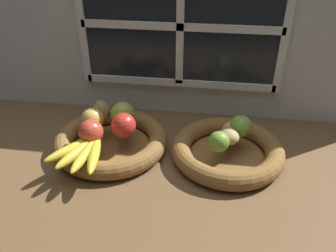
{
  "coord_description": "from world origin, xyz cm",
  "views": [
    {
      "loc": [
        11.15,
        -77.96,
        60.64
      ],
      "look_at": [
        -0.4,
        3.33,
        9.45
      ],
      "focal_mm": 36.33,
      "sensor_mm": 36.0,
      "label": 1
    }
  ],
  "objects_px": {
    "apple_green_back": "(123,114)",
    "apple_red_right": "(123,125)",
    "pear_brown": "(102,112)",
    "lime_near": "(219,142)",
    "lime_far": "(241,126)",
    "potato_large": "(229,136)",
    "banana_bunch_front": "(83,151)",
    "fruit_bowl_right": "(227,151)",
    "apple_golden_left": "(92,119)",
    "fruit_bowl_left": "(111,141)",
    "apple_red_front": "(91,132)",
    "potato_back": "(236,128)"
  },
  "relations": [
    {
      "from": "apple_golden_left",
      "to": "lime_near",
      "type": "xyz_separation_m",
      "value": [
        0.38,
        -0.06,
        -0.0
      ]
    },
    {
      "from": "potato_large",
      "to": "lime_near",
      "type": "xyz_separation_m",
      "value": [
        -0.03,
        -0.04,
        0.01
      ]
    },
    {
      "from": "fruit_bowl_left",
      "to": "fruit_bowl_right",
      "type": "relative_size",
      "value": 1.05
    },
    {
      "from": "fruit_bowl_right",
      "to": "fruit_bowl_left",
      "type": "bearing_deg",
      "value": 180.0
    },
    {
      "from": "apple_red_right",
      "to": "pear_brown",
      "type": "distance_m",
      "value": 0.11
    },
    {
      "from": "potato_back",
      "to": "lime_near",
      "type": "distance_m",
      "value": 0.1
    },
    {
      "from": "apple_red_right",
      "to": "lime_far",
      "type": "bearing_deg",
      "value": 8.73
    },
    {
      "from": "pear_brown",
      "to": "lime_far",
      "type": "bearing_deg",
      "value": -2.24
    },
    {
      "from": "banana_bunch_front",
      "to": "potato_back",
      "type": "distance_m",
      "value": 0.44
    },
    {
      "from": "apple_red_right",
      "to": "banana_bunch_front",
      "type": "bearing_deg",
      "value": -127.6
    },
    {
      "from": "fruit_bowl_right",
      "to": "apple_red_right",
      "type": "relative_size",
      "value": 4.44
    },
    {
      "from": "apple_red_front",
      "to": "potato_back",
      "type": "bearing_deg",
      "value": 14.07
    },
    {
      "from": "apple_green_back",
      "to": "apple_red_right",
      "type": "bearing_deg",
      "value": -74.04
    },
    {
      "from": "apple_red_front",
      "to": "apple_golden_left",
      "type": "height_order",
      "value": "apple_red_front"
    },
    {
      "from": "lime_far",
      "to": "apple_golden_left",
      "type": "bearing_deg",
      "value": -176.83
    },
    {
      "from": "apple_golden_left",
      "to": "pear_brown",
      "type": "relative_size",
      "value": 0.9
    },
    {
      "from": "fruit_bowl_left",
      "to": "apple_red_front",
      "type": "distance_m",
      "value": 0.09
    },
    {
      "from": "banana_bunch_front",
      "to": "potato_large",
      "type": "height_order",
      "value": "potato_large"
    },
    {
      "from": "apple_red_front",
      "to": "apple_golden_left",
      "type": "relative_size",
      "value": 1.05
    },
    {
      "from": "pear_brown",
      "to": "apple_red_right",
      "type": "bearing_deg",
      "value": -38.09
    },
    {
      "from": "apple_red_front",
      "to": "banana_bunch_front",
      "type": "height_order",
      "value": "apple_red_front"
    },
    {
      "from": "fruit_bowl_right",
      "to": "pear_brown",
      "type": "xyz_separation_m",
      "value": [
        -0.39,
        0.06,
        0.07
      ]
    },
    {
      "from": "potato_large",
      "to": "lime_far",
      "type": "relative_size",
      "value": 1.0
    },
    {
      "from": "apple_green_back",
      "to": "pear_brown",
      "type": "distance_m",
      "value": 0.07
    },
    {
      "from": "lime_near",
      "to": "lime_far",
      "type": "height_order",
      "value": "lime_far"
    },
    {
      "from": "banana_bunch_front",
      "to": "lime_far",
      "type": "height_order",
      "value": "lime_far"
    },
    {
      "from": "apple_green_back",
      "to": "potato_back",
      "type": "distance_m",
      "value": 0.34
    },
    {
      "from": "fruit_bowl_left",
      "to": "pear_brown",
      "type": "xyz_separation_m",
      "value": [
        -0.04,
        0.06,
        0.07
      ]
    },
    {
      "from": "pear_brown",
      "to": "apple_golden_left",
      "type": "bearing_deg",
      "value": -110.9
    },
    {
      "from": "fruit_bowl_right",
      "to": "banana_bunch_front",
      "type": "xyz_separation_m",
      "value": [
        -0.39,
        -0.12,
        0.04
      ]
    },
    {
      "from": "banana_bunch_front",
      "to": "apple_golden_left",
      "type": "bearing_deg",
      "value": 97.49
    },
    {
      "from": "fruit_bowl_right",
      "to": "apple_golden_left",
      "type": "bearing_deg",
      "value": 177.4
    },
    {
      "from": "apple_green_back",
      "to": "lime_near",
      "type": "bearing_deg",
      "value": -18.25
    },
    {
      "from": "apple_green_back",
      "to": "fruit_bowl_left",
      "type": "bearing_deg",
      "value": -116.91
    },
    {
      "from": "apple_green_back",
      "to": "pear_brown",
      "type": "relative_size",
      "value": 1.0
    },
    {
      "from": "fruit_bowl_left",
      "to": "fruit_bowl_right",
      "type": "bearing_deg",
      "value": 0.0
    },
    {
      "from": "apple_green_back",
      "to": "lime_near",
      "type": "distance_m",
      "value": 0.31
    },
    {
      "from": "apple_red_right",
      "to": "pear_brown",
      "type": "bearing_deg",
      "value": 141.91
    },
    {
      "from": "apple_red_front",
      "to": "banana_bunch_front",
      "type": "xyz_separation_m",
      "value": [
        -0.0,
        -0.06,
        -0.02
      ]
    },
    {
      "from": "fruit_bowl_left",
      "to": "pear_brown",
      "type": "bearing_deg",
      "value": 125.19
    },
    {
      "from": "fruit_bowl_left",
      "to": "lime_far",
      "type": "xyz_separation_m",
      "value": [
        0.38,
        0.04,
        0.06
      ]
    },
    {
      "from": "fruit_bowl_left",
      "to": "pear_brown",
      "type": "height_order",
      "value": "pear_brown"
    },
    {
      "from": "apple_red_front",
      "to": "apple_green_back",
      "type": "xyz_separation_m",
      "value": [
        0.06,
        0.11,
        0.0
      ]
    },
    {
      "from": "pear_brown",
      "to": "lime_far",
      "type": "distance_m",
      "value": 0.42
    },
    {
      "from": "fruit_bowl_right",
      "to": "apple_green_back",
      "type": "relative_size",
      "value": 4.36
    },
    {
      "from": "fruit_bowl_right",
      "to": "apple_golden_left",
      "type": "xyz_separation_m",
      "value": [
        -0.4,
        0.02,
        0.06
      ]
    },
    {
      "from": "potato_large",
      "to": "lime_near",
      "type": "height_order",
      "value": "lime_near"
    },
    {
      "from": "lime_near",
      "to": "lime_far",
      "type": "distance_m",
      "value": 0.11
    },
    {
      "from": "fruit_bowl_right",
      "to": "apple_red_front",
      "type": "relative_size",
      "value": 4.61
    },
    {
      "from": "fruit_bowl_right",
      "to": "lime_near",
      "type": "relative_size",
      "value": 5.61
    }
  ]
}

